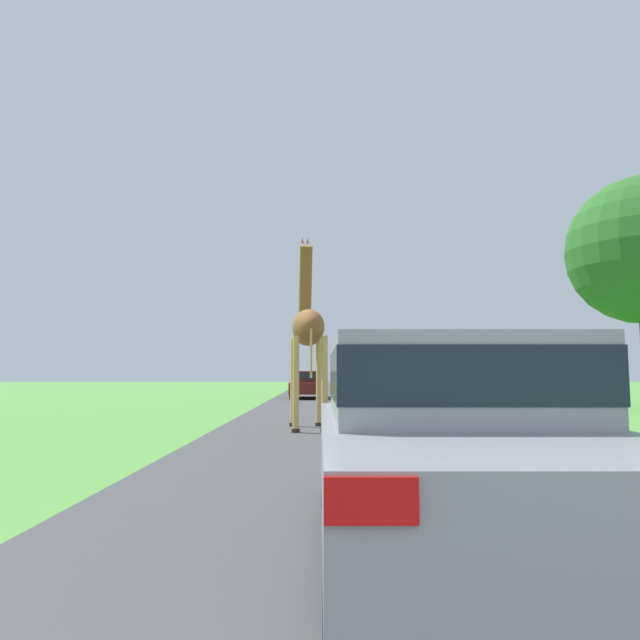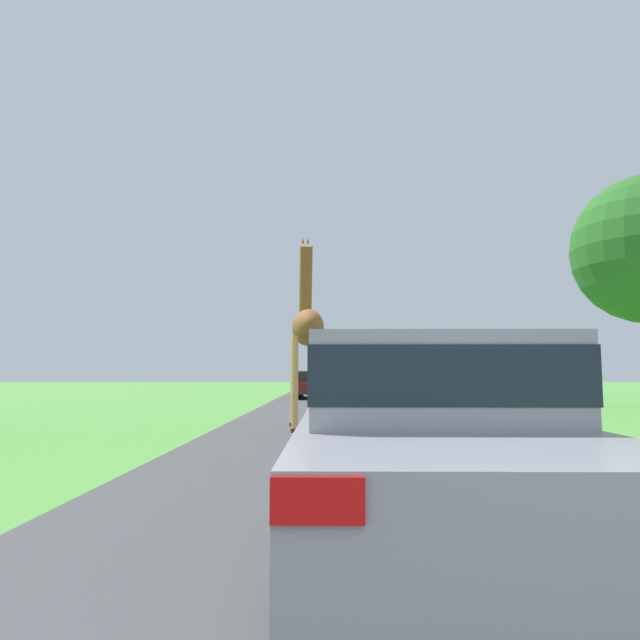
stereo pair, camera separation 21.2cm
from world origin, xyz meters
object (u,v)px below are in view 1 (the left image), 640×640
at_px(giraffe_near_road, 307,326).
at_px(car_lead_maroon, 445,439).
at_px(car_queue_right, 444,397).
at_px(car_queue_left, 308,384).
at_px(car_far_ahead, 399,386).

xyz_separation_m(giraffe_near_road, car_lead_maroon, (1.20, -9.17, -1.56)).
relative_size(giraffe_near_road, car_queue_right, 1.10).
relative_size(car_lead_maroon, car_queue_left, 1.01).
distance_m(car_queue_left, car_far_ahead, 8.58).
height_order(car_queue_right, car_queue_left, car_queue_left).
height_order(giraffe_near_road, car_queue_left, giraffe_near_road).
bearing_deg(giraffe_near_road, car_queue_left, 86.20).
relative_size(car_queue_left, car_far_ahead, 0.97).
distance_m(car_lead_maroon, car_far_ahead, 17.30).
height_order(car_lead_maroon, car_queue_right, car_lead_maroon).
distance_m(giraffe_near_road, car_queue_left, 15.89).
height_order(car_queue_right, car_far_ahead, car_far_ahead).
distance_m(giraffe_near_road, car_lead_maroon, 9.38).
xyz_separation_m(giraffe_near_road, car_far_ahead, (3.27, 8.01, -1.57)).
relative_size(car_lead_maroon, car_far_ahead, 0.98).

